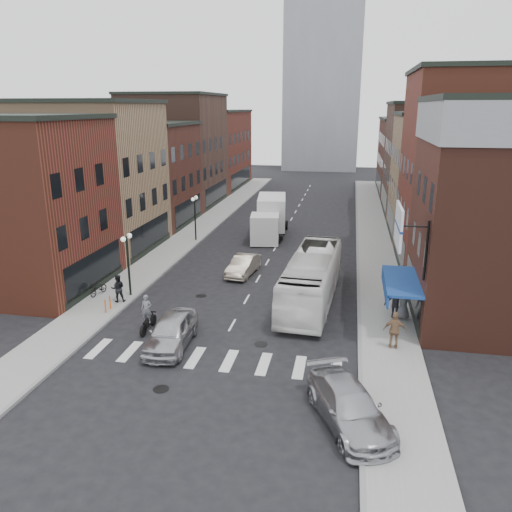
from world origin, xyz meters
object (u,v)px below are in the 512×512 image
(box_truck, at_px, (270,218))
(motorcycle_rider, at_px, (147,315))
(transit_bus, at_px, (312,278))
(streetlamp_far, at_px, (195,210))
(ped_left_solo, at_px, (118,288))
(bike_rack, at_px, (108,304))
(parked_bicycle, at_px, (99,289))
(streetlamp_near, at_px, (128,254))
(sedan_left_far, at_px, (243,265))
(billboard_sign, at_px, (400,227))
(curb_car, at_px, (349,406))
(sedan_left_near, at_px, (171,331))
(ped_right_c, at_px, (403,303))
(ped_right_a, at_px, (396,301))
(ped_right_b, at_px, (395,330))

(box_truck, relative_size, motorcycle_rider, 4.10)
(motorcycle_rider, xyz_separation_m, transit_bus, (8.37, 5.97, 0.58))
(streetlamp_far, distance_m, ped_left_solo, 15.34)
(bike_rack, height_order, motorcycle_rider, motorcycle_rider)
(motorcycle_rider, xyz_separation_m, parked_bicycle, (-5.08, 4.23, -0.42))
(streetlamp_far, height_order, bike_rack, streetlamp_far)
(streetlamp_near, relative_size, sedan_left_far, 0.98)
(billboard_sign, xyz_separation_m, curb_car, (-2.09, -7.47, -5.38))
(sedan_left_near, bearing_deg, ped_left_solo, 134.16)
(sedan_left_near, height_order, ped_right_c, ped_right_c)
(streetlamp_near, height_order, ped_right_c, streetlamp_near)
(ped_right_a, height_order, ped_right_c, ped_right_a)
(bike_rack, bearing_deg, streetlamp_far, 89.31)
(transit_bus, xyz_separation_m, ped_left_solo, (-11.68, -2.60, -0.54))
(sedan_left_far, bearing_deg, box_truck, 96.50)
(streetlamp_far, relative_size, ped_right_c, 2.13)
(motorcycle_rider, height_order, parked_bicycle, motorcycle_rider)
(curb_car, bearing_deg, parked_bicycle, 122.09)
(streetlamp_far, distance_m, sedan_left_far, 10.56)
(ped_right_c, bearing_deg, parked_bicycle, -6.89)
(streetlamp_far, relative_size, sedan_left_near, 0.85)
(streetlamp_far, relative_size, ped_left_solo, 2.37)
(sedan_left_near, bearing_deg, sedan_left_far, 81.20)
(streetlamp_near, height_order, ped_right_a, streetlamp_near)
(bike_rack, distance_m, transit_bus, 12.39)
(streetlamp_near, xyz_separation_m, ped_right_c, (16.80, -0.60, -1.80))
(streetlamp_far, relative_size, bike_rack, 5.14)
(streetlamp_near, distance_m, ped_left_solo, 2.26)
(bike_rack, distance_m, ped_right_c, 17.14)
(streetlamp_far, xyz_separation_m, motorcycle_rider, (3.08, -18.59, -1.93))
(billboard_sign, relative_size, ped_right_b, 1.92)
(sedan_left_near, distance_m, ped_left_solo, 7.10)
(motorcycle_rider, bearing_deg, parked_bicycle, 135.35)
(streetlamp_near, xyz_separation_m, ped_right_a, (16.38, -0.52, -1.79))
(ped_right_c, bearing_deg, ped_right_a, -17.35)
(transit_bus, bearing_deg, motorcycle_rider, -140.97)
(sedan_left_far, distance_m, ped_right_a, 11.97)
(streetlamp_near, height_order, ped_right_b, streetlamp_near)
(streetlamp_far, distance_m, box_truck, 7.08)
(bike_rack, height_order, ped_right_c, ped_right_c)
(motorcycle_rider, distance_m, ped_right_b, 12.96)
(bike_rack, bearing_deg, ped_right_a, 7.50)
(streetlamp_far, xyz_separation_m, bike_rack, (-0.20, -16.70, -2.36))
(curb_car, height_order, ped_right_a, ped_right_a)
(transit_bus, xyz_separation_m, ped_right_b, (4.59, -5.84, -0.44))
(motorcycle_rider, height_order, ped_right_c, motorcycle_rider)
(billboard_sign, relative_size, sedan_left_near, 0.77)
(streetlamp_near, bearing_deg, ped_right_c, -2.04)
(motorcycle_rider, bearing_deg, sedan_left_near, -42.48)
(streetlamp_far, xyz_separation_m, sedan_left_far, (6.18, -8.27, -2.22))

